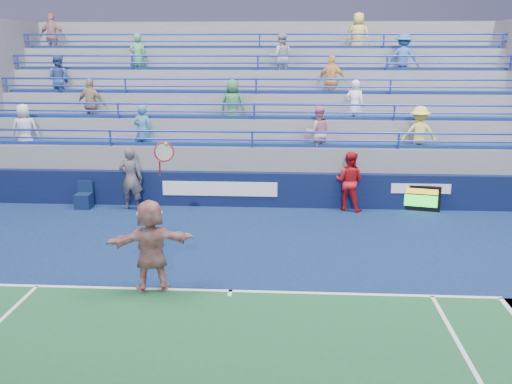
# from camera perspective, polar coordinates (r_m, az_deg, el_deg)

# --- Properties ---
(ground) EXTENTS (120.00, 120.00, 0.00)m
(ground) POSITION_cam_1_polar(r_m,az_deg,el_deg) (11.96, -2.57, -9.95)
(ground) COLOR #333538
(sponsor_wall) EXTENTS (18.00, 0.32, 1.10)m
(sponsor_wall) POSITION_cam_1_polar(r_m,az_deg,el_deg) (17.92, -0.40, 0.24)
(sponsor_wall) COLOR #091533
(sponsor_wall) RESTS_ON ground
(bleacher_stand) EXTENTS (18.00, 5.60, 6.13)m
(bleacher_stand) POSITION_cam_1_polar(r_m,az_deg,el_deg) (21.41, 0.26, 5.29)
(bleacher_stand) COLOR slate
(bleacher_stand) RESTS_ON ground
(serve_speed_board) EXTENTS (1.15, 0.38, 0.80)m
(serve_speed_board) POSITION_cam_1_polar(r_m,az_deg,el_deg) (18.18, 16.18, -0.62)
(serve_speed_board) COLOR black
(serve_speed_board) RESTS_ON ground
(judge_chair) EXTENTS (0.49, 0.49, 0.85)m
(judge_chair) POSITION_cam_1_polar(r_m,az_deg,el_deg) (18.57, -16.82, -0.76)
(judge_chair) COLOR #0D1B3F
(judge_chair) RESTS_ON ground
(tennis_player) EXTENTS (1.90, 1.07, 3.13)m
(tennis_player) POSITION_cam_1_polar(r_m,az_deg,el_deg) (11.87, -10.45, -5.28)
(tennis_player) COLOR silver
(tennis_player) RESTS_ON ground
(line_judge) EXTENTS (0.72, 0.47, 1.96)m
(line_judge) POSITION_cam_1_polar(r_m,az_deg,el_deg) (17.91, -12.40, 1.31)
(line_judge) COLOR #151B3B
(line_judge) RESTS_ON ground
(ball_girl) EXTENTS (1.09, 0.98, 1.85)m
(ball_girl) POSITION_cam_1_polar(r_m,az_deg,el_deg) (17.64, 9.30, 1.07)
(ball_girl) COLOR #B4141C
(ball_girl) RESTS_ON ground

